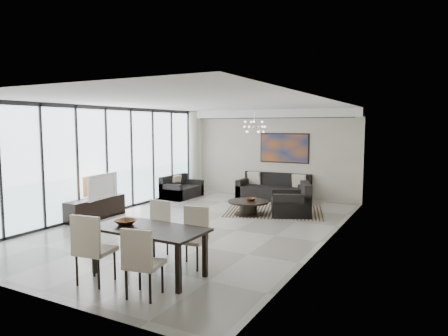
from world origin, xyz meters
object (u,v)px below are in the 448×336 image
Objects in this scene: coffee_table at (248,207)px; television at (99,186)px; tv_console at (95,208)px; dining_table at (149,233)px; sofa_main at (274,191)px.

coffee_table is 3.90m from television.
television reaches higher than tv_console.
sofa_main is at bearing 95.11° from dining_table.
sofa_main is (-0.23, 2.48, 0.07)m from coffee_table.
coffee_table is 4.73m from dining_table.
television is at bearing -121.67° from sofa_main.
coffee_table is 2.50m from sofa_main.
coffee_table is 0.64× the size of tv_console.
sofa_main is 2.07× the size of television.
television reaches higher than sofa_main.
dining_table is (0.41, -4.69, 0.47)m from coffee_table.
dining_table is (0.64, -7.17, 0.40)m from sofa_main.
sofa_main is 5.63m from tv_console.
dining_table reaches higher than tv_console.
dining_table is at bearing -131.99° from television.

